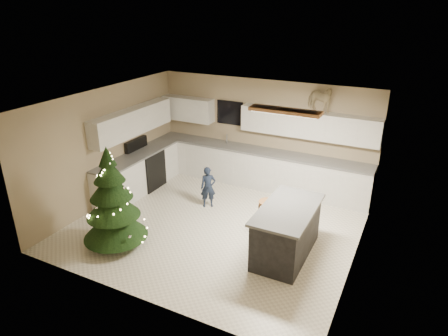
{
  "coord_description": "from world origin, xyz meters",
  "views": [
    {
      "loc": [
        3.37,
        -6.34,
        4.27
      ],
      "look_at": [
        0.0,
        0.35,
        1.15
      ],
      "focal_mm": 32.0,
      "sensor_mm": 36.0,
      "label": 1
    }
  ],
  "objects_px": {
    "island": "(287,231)",
    "christmas_tree": "(113,206)",
    "rocking_horse": "(319,99)",
    "bar_stool": "(268,209)",
    "toddler": "(208,187)"
  },
  "relations": [
    {
      "from": "island",
      "to": "christmas_tree",
      "type": "bearing_deg",
      "value": -159.16
    },
    {
      "from": "island",
      "to": "christmas_tree",
      "type": "height_order",
      "value": "christmas_tree"
    },
    {
      "from": "rocking_horse",
      "to": "island",
      "type": "bearing_deg",
      "value": -154.51
    },
    {
      "from": "bar_stool",
      "to": "toddler",
      "type": "relative_size",
      "value": 0.75
    },
    {
      "from": "bar_stool",
      "to": "christmas_tree",
      "type": "height_order",
      "value": "christmas_tree"
    },
    {
      "from": "bar_stool",
      "to": "island",
      "type": "bearing_deg",
      "value": -43.18
    },
    {
      "from": "island",
      "to": "rocking_horse",
      "type": "height_order",
      "value": "rocking_horse"
    },
    {
      "from": "christmas_tree",
      "to": "toddler",
      "type": "bearing_deg",
      "value": 68.89
    },
    {
      "from": "rocking_horse",
      "to": "toddler",
      "type": "bearing_deg",
      "value": 151.31
    },
    {
      "from": "christmas_tree",
      "to": "rocking_horse",
      "type": "bearing_deg",
      "value": 54.36
    },
    {
      "from": "bar_stool",
      "to": "toddler",
      "type": "height_order",
      "value": "toddler"
    },
    {
      "from": "bar_stool",
      "to": "rocking_horse",
      "type": "relative_size",
      "value": 0.94
    },
    {
      "from": "island",
      "to": "toddler",
      "type": "height_order",
      "value": "island"
    },
    {
      "from": "island",
      "to": "toddler",
      "type": "xyz_separation_m",
      "value": [
        -2.15,
        0.99,
        -0.01
      ]
    },
    {
      "from": "island",
      "to": "toddler",
      "type": "relative_size",
      "value": 1.82
    }
  ]
}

